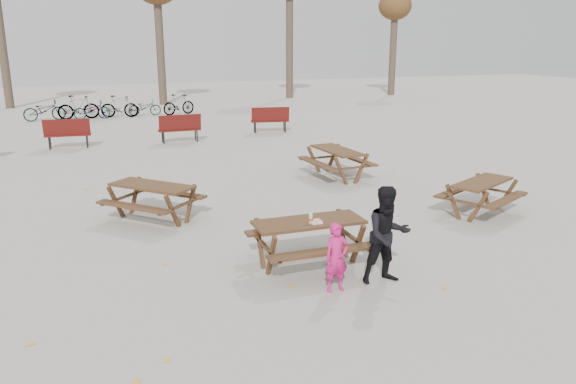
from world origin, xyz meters
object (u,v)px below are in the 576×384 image
object	(u,v)px
child	(337,258)
picnic_table_far	(337,164)
adult	(388,235)
food_tray	(317,222)
main_picnic_table	(309,231)
soda_bottle	(311,219)
picnic_table_east	(481,197)
picnic_table_north	(153,202)

from	to	relation	value
child	picnic_table_far	world-z (taller)	child
adult	food_tray	bearing A→B (deg)	136.93
main_picnic_table	food_tray	size ratio (longest dim) A/B	10.00
child	soda_bottle	bearing A→B (deg)	88.99
picnic_table_east	picnic_table_far	size ratio (longest dim) A/B	0.92
soda_bottle	picnic_table_far	size ratio (longest dim) A/B	0.09
picnic_table_east	picnic_table_north	distance (m)	6.93
food_tray	picnic_table_east	distance (m)	4.75
soda_bottle	picnic_table_north	distance (m)	4.07
picnic_table_north	picnic_table_east	bearing A→B (deg)	30.14
soda_bottle	adult	size ratio (longest dim) A/B	0.11
picnic_table_far	picnic_table_east	bearing A→B (deg)	-163.57
food_tray	adult	bearing A→B (deg)	-45.98
food_tray	picnic_table_far	distance (m)	6.27
soda_bottle	child	distance (m)	0.98
soda_bottle	picnic_table_far	distance (m)	6.26
food_tray	child	xyz separation A→B (m)	(-0.04, -0.87, -0.27)
picnic_table_north	picnic_table_far	size ratio (longest dim) A/B	0.97
food_tray	picnic_table_far	xyz separation A→B (m)	(2.92, 5.53, -0.40)
food_tray	adult	world-z (taller)	adult
main_picnic_table	adult	xyz separation A→B (m)	(0.87, -1.02, 0.18)
picnic_table_east	main_picnic_table	bearing A→B (deg)	170.78
main_picnic_table	picnic_table_east	size ratio (longest dim) A/B	1.08
child	picnic_table_east	distance (m)	5.12
main_picnic_table	picnic_table_north	size ratio (longest dim) A/B	1.03
main_picnic_table	adult	size ratio (longest dim) A/B	1.18
child	picnic_table_north	xyz separation A→B (m)	(-2.14, 4.39, -0.15)
adult	soda_bottle	bearing A→B (deg)	137.71
food_tray	picnic_table_north	distance (m)	4.16
food_tray	picnic_table_east	bearing A→B (deg)	19.18
main_picnic_table	soda_bottle	world-z (taller)	soda_bottle
child	picnic_table_far	size ratio (longest dim) A/B	0.58
child	picnic_table_far	distance (m)	7.06
food_tray	picnic_table_far	size ratio (longest dim) A/B	0.10
picnic_table_far	main_picnic_table	bearing A→B (deg)	146.05
main_picnic_table	food_tray	xyz separation A→B (m)	(0.06, -0.18, 0.21)
picnic_table_east	child	bearing A→B (deg)	-177.82
adult	picnic_table_east	world-z (taller)	adult
food_tray	picnic_table_far	bearing A→B (deg)	62.20
picnic_table_far	adult	bearing A→B (deg)	156.87
main_picnic_table	child	size ratio (longest dim) A/B	1.71
picnic_table_east	adult	bearing A→B (deg)	-172.86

